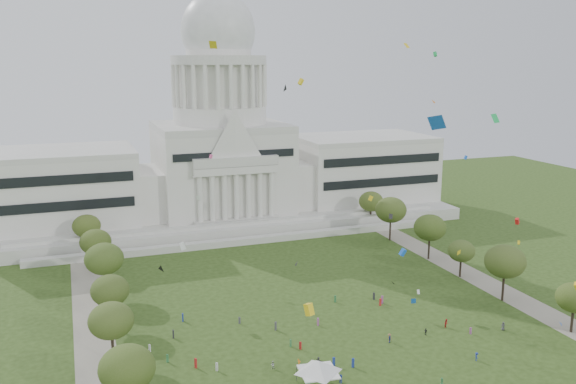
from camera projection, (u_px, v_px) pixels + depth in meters
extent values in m
plane|color=#2B4215|center=(370.00, 365.00, 113.89)|extent=(400.00, 400.00, 0.00)
cube|color=beige|center=(222.00, 213.00, 219.11)|extent=(160.00, 60.00, 4.00)
cube|color=beige|center=(247.00, 241.00, 189.01)|extent=(130.00, 3.00, 2.00)
cube|color=beige|center=(240.00, 229.00, 196.04)|extent=(140.00, 3.00, 5.00)
cube|color=silver|center=(56.00, 189.00, 197.09)|extent=(50.00, 34.00, 22.00)
cube|color=silver|center=(361.00, 169.00, 233.80)|extent=(50.00, 34.00, 22.00)
cube|color=silver|center=(145.00, 193.00, 205.23)|extent=(12.00, 26.00, 16.00)
cube|color=silver|center=(295.00, 182.00, 223.25)|extent=(12.00, 26.00, 16.00)
cube|color=silver|center=(221.00, 170.00, 214.81)|extent=(44.00, 38.00, 28.00)
cube|color=silver|center=(236.00, 170.00, 195.76)|extent=(28.00, 3.00, 2.40)
cube|color=black|center=(55.00, 194.00, 180.86)|extent=(46.00, 0.40, 11.00)
cube|color=black|center=(383.00, 171.00, 217.58)|extent=(46.00, 0.40, 11.00)
cylinder|color=silver|center=(220.00, 115.00, 210.71)|extent=(32.00, 32.00, 6.00)
cylinder|color=silver|center=(219.00, 85.00, 208.59)|extent=(28.00, 28.00, 14.00)
cylinder|color=beige|center=(219.00, 60.00, 206.80)|extent=(32.40, 32.40, 3.00)
cylinder|color=silver|center=(218.00, 43.00, 205.63)|extent=(22.00, 22.00, 8.00)
ellipsoid|color=silver|center=(218.00, 31.00, 204.79)|extent=(25.00, 25.00, 26.20)
cube|color=gray|center=(94.00, 337.00, 125.42)|extent=(8.00, 160.00, 0.04)
cube|color=gray|center=(482.00, 281.00, 157.46)|extent=(8.00, 160.00, 0.04)
ellipsoid|color=#385118|center=(127.00, 368.00, 94.56)|extent=(8.86, 8.86, 7.25)
cylinder|color=black|center=(572.00, 321.00, 127.19)|extent=(0.56, 0.56, 4.92)
ellipsoid|color=#374E15|center=(574.00, 298.00, 126.08)|extent=(7.58, 7.58, 6.20)
cylinder|color=black|center=(113.00, 349.00, 114.18)|extent=(0.56, 0.56, 5.47)
ellipsoid|color=#3B501D|center=(111.00, 321.00, 112.95)|extent=(8.42, 8.42, 6.89)
cylinder|color=black|center=(503.00, 288.00, 143.99)|extent=(0.56, 0.56, 6.20)
ellipsoid|color=#3C4D1D|center=(505.00, 261.00, 142.60)|extent=(9.55, 9.55, 7.82)
cylinder|color=black|center=(112.00, 315.00, 129.78)|extent=(0.56, 0.56, 5.27)
ellipsoid|color=#334618|center=(110.00, 290.00, 128.59)|extent=(8.12, 8.12, 6.65)
cylinder|color=black|center=(460.00, 268.00, 159.90)|extent=(0.56, 0.56, 4.56)
ellipsoid|color=#3B511E|center=(461.00, 251.00, 158.88)|extent=(7.01, 7.01, 5.74)
cylinder|color=black|center=(106.00, 284.00, 146.69)|extent=(0.56, 0.56, 6.03)
ellipsoid|color=#334C18|center=(104.00, 259.00, 145.34)|extent=(9.29, 9.29, 7.60)
cylinder|color=black|center=(429.00, 249.00, 174.17)|extent=(0.56, 0.56, 5.97)
ellipsoid|color=#314B15|center=(430.00, 228.00, 172.83)|extent=(9.19, 9.19, 7.52)
cylinder|color=black|center=(97.00, 262.00, 163.46)|extent=(0.56, 0.56, 5.41)
ellipsoid|color=#334615|center=(95.00, 242.00, 162.25)|extent=(8.33, 8.33, 6.81)
cylinder|color=black|center=(390.00, 231.00, 192.21)|extent=(0.56, 0.56, 6.37)
ellipsoid|color=#3B4E1A|center=(391.00, 210.00, 190.78)|extent=(9.82, 9.82, 8.03)
cylinder|color=black|center=(88.00, 244.00, 179.57)|extent=(0.56, 0.56, 5.32)
ellipsoid|color=#3C4D16|center=(86.00, 226.00, 178.38)|extent=(8.19, 8.19, 6.70)
cylinder|color=black|center=(371.00, 218.00, 209.61)|extent=(0.56, 0.56, 5.47)
ellipsoid|color=#3F511A|center=(371.00, 201.00, 208.38)|extent=(8.42, 8.42, 6.89)
cylinder|color=#4C4C4C|center=(296.00, 374.00, 107.92)|extent=(0.12, 0.12, 2.63)
cylinder|color=#4C4C4C|center=(327.00, 369.00, 109.89)|extent=(0.12, 0.12, 2.63)
cube|color=white|center=(318.00, 372.00, 105.90)|extent=(7.03, 7.03, 0.21)
pyramid|color=white|center=(318.00, 366.00, 105.65)|extent=(9.85, 9.85, 2.11)
imported|color=#4C4C51|center=(503.00, 326.00, 128.42)|extent=(1.01, 1.07, 1.85)
imported|color=#B21E1E|center=(446.00, 323.00, 129.73)|extent=(1.09, 1.00, 1.91)
imported|color=olive|center=(389.00, 338.00, 122.89)|extent=(1.09, 1.36, 1.87)
imported|color=navy|center=(390.00, 339.00, 122.87)|extent=(0.69, 0.99, 1.54)
imported|color=#4C4C51|center=(319.00, 361.00, 113.83)|extent=(1.17, 1.53, 1.55)
imported|color=#33723F|center=(442.00, 382.00, 106.49)|extent=(0.51, 0.75, 1.50)
imported|color=silver|center=(273.00, 365.00, 112.47)|extent=(0.81, 0.61, 1.49)
imported|color=navy|center=(477.00, 357.00, 115.36)|extent=(0.86, 1.20, 1.67)
imported|color=#26262B|center=(426.00, 332.00, 126.17)|extent=(0.74, 0.98, 1.49)
cube|color=navy|center=(353.00, 363.00, 112.87)|extent=(0.55, 0.45, 1.78)
cube|color=#B21E1E|center=(380.00, 302.00, 141.29)|extent=(0.51, 0.38, 1.73)
cube|color=#B21E1E|center=(196.00, 363.00, 112.65)|extent=(0.44, 0.56, 1.87)
cube|color=navy|center=(183.00, 317.00, 132.80)|extent=(0.36, 0.52, 1.82)
cube|color=#4C4C51|center=(240.00, 320.00, 131.66)|extent=(0.44, 0.46, 1.49)
cube|color=silver|center=(150.00, 348.00, 118.92)|extent=(0.44, 0.48, 1.53)
cube|color=navy|center=(341.00, 379.00, 107.51)|extent=(0.43, 0.46, 1.47)
cube|color=#994C8C|center=(382.00, 300.00, 142.53)|extent=(0.57, 0.45, 1.88)
cube|color=#26262B|center=(374.00, 296.00, 144.84)|extent=(0.34, 0.49, 1.74)
cube|color=#994C8C|center=(471.00, 331.00, 126.63)|extent=(0.34, 0.44, 1.46)
cube|color=#4C4C51|center=(276.00, 326.00, 128.44)|extent=(0.55, 0.56, 1.83)
cube|color=navy|center=(334.00, 361.00, 113.48)|extent=(0.45, 0.29, 1.67)
cube|color=#33723F|center=(291.00, 343.00, 121.04)|extent=(0.26, 0.41, 1.51)
cube|color=#994C8C|center=(318.00, 322.00, 130.73)|extent=(0.28, 0.45, 1.68)
cube|color=#33723F|center=(335.00, 299.00, 143.26)|extent=(0.51, 0.50, 1.67)
cube|color=#B21E1E|center=(300.00, 346.00, 119.90)|extent=(0.43, 0.49, 1.58)
cube|color=silver|center=(217.00, 367.00, 111.59)|extent=(0.49, 0.47, 1.60)
cube|color=#33723F|center=(167.00, 358.00, 114.79)|extent=(0.49, 0.40, 1.59)
cube|color=#26262B|center=(173.00, 334.00, 124.72)|extent=(0.34, 0.50, 1.78)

